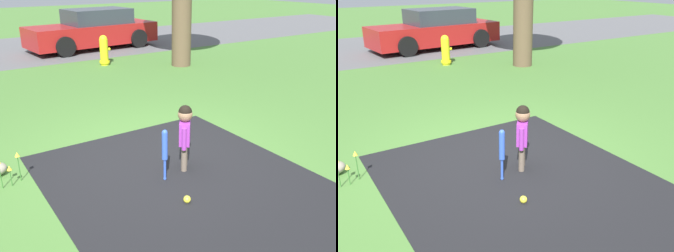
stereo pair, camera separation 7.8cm
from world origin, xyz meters
The scene contains 7 objects.
ground_plane centered at (0.00, 0.00, 0.00)m, with size 60.00×60.00×0.00m, color #477533.
street_strip centered at (0.00, 9.73, 0.00)m, with size 40.00×6.00×0.01m.
child centered at (0.10, -0.53, 0.58)m, with size 0.26×0.30×0.89m.
baseball_bat centered at (-0.29, -0.65, 0.44)m, with size 0.07×0.07×0.69m.
sports_ball centered at (-0.36, -1.23, 0.04)m, with size 0.09×0.09×0.09m.
fire_hydrant centered at (1.84, 5.89, 0.42)m, with size 0.34×0.30×0.85m.
parked_car centered at (2.66, 8.55, 0.64)m, with size 4.64×2.10×1.36m.
Camera 1 is at (-2.53, -4.15, 2.41)m, focal length 40.00 mm.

